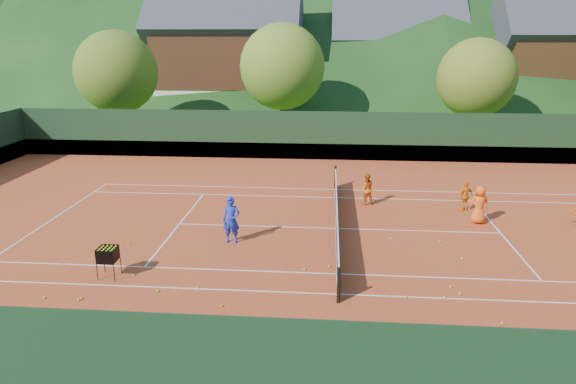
# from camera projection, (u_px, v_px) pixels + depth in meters

# --- Properties ---
(ground) EXTENTS (400.00, 400.00, 0.00)m
(ground) POSITION_uv_depth(u_px,v_px,m) (336.00, 229.00, 20.51)
(ground) COLOR #30581B
(ground) RESTS_ON ground
(clay_court) EXTENTS (40.00, 24.00, 0.02)m
(clay_court) POSITION_uv_depth(u_px,v_px,m) (336.00, 229.00, 20.51)
(clay_court) COLOR #B0401C
(clay_court) RESTS_ON ground
(coach) EXTENTS (0.66, 0.45, 1.77)m
(coach) POSITION_uv_depth(u_px,v_px,m) (231.00, 220.00, 18.87)
(coach) COLOR #1C2EB6
(coach) RESTS_ON clay_court
(student_a) EXTENTS (0.82, 0.71, 1.46)m
(student_a) POSITION_uv_depth(u_px,v_px,m) (366.00, 189.00, 23.27)
(student_a) COLOR orange
(student_a) RESTS_ON clay_court
(student_b) EXTENTS (0.85, 0.62, 1.35)m
(student_b) POSITION_uv_depth(u_px,v_px,m) (465.00, 196.00, 22.42)
(student_b) COLOR orange
(student_b) RESTS_ON clay_court
(student_c) EXTENTS (0.78, 0.51, 1.59)m
(student_c) POSITION_uv_depth(u_px,v_px,m) (479.00, 205.00, 20.88)
(student_c) COLOR #FF6016
(student_c) RESTS_ON clay_court
(tennis_ball_0) EXTENTS (0.07, 0.07, 0.07)m
(tennis_ball_0) POSITION_uv_depth(u_px,v_px,m) (329.00, 266.00, 17.06)
(tennis_ball_0) COLOR #B4D523
(tennis_ball_0) RESTS_ON clay_court
(tennis_ball_1) EXTENTS (0.07, 0.07, 0.07)m
(tennis_ball_1) POSITION_uv_depth(u_px,v_px,m) (87.00, 319.00, 13.88)
(tennis_ball_1) COLOR #B4D523
(tennis_ball_1) RESTS_ON clay_court
(tennis_ball_2) EXTENTS (0.07, 0.07, 0.07)m
(tennis_ball_2) POSITION_uv_depth(u_px,v_px,m) (460.00, 294.00, 15.23)
(tennis_ball_2) COLOR #B4D523
(tennis_ball_2) RESTS_ON clay_court
(tennis_ball_3) EXTENTS (0.07, 0.07, 0.07)m
(tennis_ball_3) POSITION_uv_depth(u_px,v_px,m) (158.00, 291.00, 15.40)
(tennis_ball_3) COLOR #B4D523
(tennis_ball_3) RESTS_ON clay_court
(tennis_ball_4) EXTENTS (0.07, 0.07, 0.07)m
(tennis_ball_4) POSITION_uv_depth(u_px,v_px,m) (197.00, 288.00, 15.61)
(tennis_ball_4) COLOR #B4D523
(tennis_ball_4) RESTS_ON clay_court
(tennis_ball_5) EXTENTS (0.07, 0.07, 0.07)m
(tennis_ball_5) POSITION_uv_depth(u_px,v_px,m) (133.00, 275.00, 16.43)
(tennis_ball_5) COLOR #B4D523
(tennis_ball_5) RESTS_ON clay_court
(tennis_ball_6) EXTENTS (0.07, 0.07, 0.07)m
(tennis_ball_6) POSITION_uv_depth(u_px,v_px,m) (304.00, 269.00, 16.84)
(tennis_ball_6) COLOR #B4D523
(tennis_ball_6) RESTS_ON clay_court
(tennis_ball_7) EXTENTS (0.07, 0.07, 0.07)m
(tennis_ball_7) POSITION_uv_depth(u_px,v_px,m) (343.00, 325.00, 13.59)
(tennis_ball_7) COLOR #B4D523
(tennis_ball_7) RESTS_ON clay_court
(tennis_ball_8) EXTENTS (0.07, 0.07, 0.07)m
(tennis_ball_8) POSITION_uv_depth(u_px,v_px,m) (502.00, 323.00, 13.68)
(tennis_ball_8) COLOR #B4D523
(tennis_ball_8) RESTS_ON clay_court
(tennis_ball_9) EXTENTS (0.07, 0.07, 0.07)m
(tennis_ball_9) POSITION_uv_depth(u_px,v_px,m) (203.00, 364.00, 11.97)
(tennis_ball_9) COLOR #B4D523
(tennis_ball_9) RESTS_ON clay_court
(tennis_ball_10) EXTENTS (0.07, 0.07, 0.07)m
(tennis_ball_10) POSITION_uv_depth(u_px,v_px,m) (44.00, 298.00, 15.00)
(tennis_ball_10) COLOR #B4D523
(tennis_ball_10) RESTS_ON clay_court
(tennis_ball_11) EXTENTS (0.07, 0.07, 0.07)m
(tennis_ball_11) POSITION_uv_depth(u_px,v_px,m) (462.00, 259.00, 17.63)
(tennis_ball_11) COLOR #B4D523
(tennis_ball_11) RESTS_ON clay_court
(tennis_ball_12) EXTENTS (0.07, 0.07, 0.07)m
(tennis_ball_12) POSITION_uv_depth(u_px,v_px,m) (225.00, 347.00, 12.61)
(tennis_ball_12) COLOR #B4D523
(tennis_ball_12) RESTS_ON clay_court
(tennis_ball_13) EXTENTS (0.07, 0.07, 0.07)m
(tennis_ball_13) POSITION_uv_depth(u_px,v_px,m) (451.00, 287.00, 15.66)
(tennis_ball_13) COLOR #B4D523
(tennis_ball_13) RESTS_ON clay_court
(tennis_ball_14) EXTENTS (0.07, 0.07, 0.07)m
(tennis_ball_14) POSITION_uv_depth(u_px,v_px,m) (129.00, 243.00, 18.94)
(tennis_ball_14) COLOR #B4D523
(tennis_ball_14) RESTS_ON clay_court
(tennis_ball_15) EXTENTS (0.07, 0.07, 0.07)m
(tennis_ball_15) POSITION_uv_depth(u_px,v_px,m) (251.00, 343.00, 12.80)
(tennis_ball_15) COLOR #B4D523
(tennis_ball_15) RESTS_ON clay_court
(tennis_ball_16) EXTENTS (0.07, 0.07, 0.07)m
(tennis_ball_16) POSITION_uv_depth(u_px,v_px,m) (221.00, 306.00, 14.55)
(tennis_ball_16) COLOR #B4D523
(tennis_ball_16) RESTS_ON clay_court
(tennis_ball_17) EXTENTS (0.07, 0.07, 0.07)m
(tennis_ball_17) POSITION_uv_depth(u_px,v_px,m) (406.00, 297.00, 15.04)
(tennis_ball_17) COLOR #B4D523
(tennis_ball_17) RESTS_ON clay_court
(tennis_ball_18) EXTENTS (0.07, 0.07, 0.07)m
(tennis_ball_18) POSITION_uv_depth(u_px,v_px,m) (391.00, 239.00, 19.39)
(tennis_ball_18) COLOR #B4D523
(tennis_ball_18) RESTS_ON clay_court
(tennis_ball_19) EXTENTS (0.07, 0.07, 0.07)m
(tennis_ball_19) POSITION_uv_depth(u_px,v_px,m) (145.00, 262.00, 17.35)
(tennis_ball_19) COLOR #B4D523
(tennis_ball_19) RESTS_ON clay_court
(tennis_ball_20) EXTENTS (0.07, 0.07, 0.07)m
(tennis_ball_20) POSITION_uv_depth(u_px,v_px,m) (337.00, 245.00, 18.83)
(tennis_ball_20) COLOR #B4D523
(tennis_ball_20) RESTS_ON clay_court
(tennis_ball_21) EXTENTS (0.07, 0.07, 0.07)m
(tennis_ball_21) POSITION_uv_depth(u_px,v_px,m) (82.00, 298.00, 14.98)
(tennis_ball_21) COLOR #B4D523
(tennis_ball_21) RESTS_ON clay_court
(tennis_ball_22) EXTENTS (0.07, 0.07, 0.07)m
(tennis_ball_22) POSITION_uv_depth(u_px,v_px,m) (444.00, 297.00, 15.02)
(tennis_ball_22) COLOR #B4D523
(tennis_ball_22) RESTS_ON clay_court
(tennis_ball_23) EXTENTS (0.07, 0.07, 0.07)m
(tennis_ball_23) POSITION_uv_depth(u_px,v_px,m) (230.00, 354.00, 12.33)
(tennis_ball_23) COLOR #B4D523
(tennis_ball_23) RESTS_ON clay_court
(tennis_ball_24) EXTENTS (0.07, 0.07, 0.07)m
(tennis_ball_24) POSITION_uv_depth(u_px,v_px,m) (347.00, 371.00, 11.72)
(tennis_ball_24) COLOR #B4D523
(tennis_ball_24) RESTS_ON clay_court
(tennis_ball_25) EXTENTS (0.07, 0.07, 0.07)m
(tennis_ball_25) POSITION_uv_depth(u_px,v_px,m) (79.00, 300.00, 14.88)
(tennis_ball_25) COLOR #B4D523
(tennis_ball_25) RESTS_ON clay_court
(tennis_ball_26) EXTENTS (0.07, 0.07, 0.07)m
(tennis_ball_26) POSITION_uv_depth(u_px,v_px,m) (440.00, 241.00, 19.16)
(tennis_ball_26) COLOR #B4D523
(tennis_ball_26) RESTS_ON clay_court
(court_lines) EXTENTS (23.83, 11.03, 0.00)m
(court_lines) POSITION_uv_depth(u_px,v_px,m) (336.00, 228.00, 20.50)
(court_lines) COLOR white
(court_lines) RESTS_ON clay_court
(tennis_net) EXTENTS (0.10, 12.07, 1.10)m
(tennis_net) POSITION_uv_depth(u_px,v_px,m) (337.00, 217.00, 20.36)
(tennis_net) COLOR black
(tennis_net) RESTS_ON clay_court
(perimeter_fence) EXTENTS (40.40, 24.24, 3.00)m
(perimeter_fence) POSITION_uv_depth(u_px,v_px,m) (337.00, 199.00, 20.14)
(perimeter_fence) COLOR black
(perimeter_fence) RESTS_ON clay_court
(ball_hopper) EXTENTS (0.57, 0.57, 1.00)m
(ball_hopper) POSITION_uv_depth(u_px,v_px,m) (108.00, 255.00, 16.19)
(ball_hopper) COLOR black
(ball_hopper) RESTS_ON clay_court
(chalet_left) EXTENTS (13.80, 9.93, 12.92)m
(chalet_left) POSITION_uv_depth(u_px,v_px,m) (228.00, 56.00, 48.25)
(chalet_left) COLOR beige
(chalet_left) RESTS_ON ground
(chalet_mid) EXTENTS (12.65, 8.82, 11.45)m
(chalet_mid) POSITION_uv_depth(u_px,v_px,m) (395.00, 61.00, 51.02)
(chalet_mid) COLOR beige
(chalet_mid) RESTS_ON ground
(chalet_right) EXTENTS (11.50, 8.82, 11.91)m
(chalet_right) POSITION_uv_depth(u_px,v_px,m) (558.00, 61.00, 46.05)
(chalet_right) COLOR beige
(chalet_right) RESTS_ON ground
(tree_a) EXTENTS (6.00, 6.00, 7.88)m
(tree_a) POSITION_uv_depth(u_px,v_px,m) (116.00, 72.00, 37.49)
(tree_a) COLOR #422C1A
(tree_a) RESTS_ON ground
(tree_b) EXTENTS (6.40, 6.40, 8.40)m
(tree_b) POSITION_uv_depth(u_px,v_px,m) (282.00, 67.00, 38.38)
(tree_b) COLOR #3D2718
(tree_b) RESTS_ON ground
(tree_c) EXTENTS (5.60, 5.60, 7.35)m
(tree_c) POSITION_uv_depth(u_px,v_px,m) (476.00, 78.00, 36.54)
(tree_c) COLOR #3F2A19
(tree_c) RESTS_ON ground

